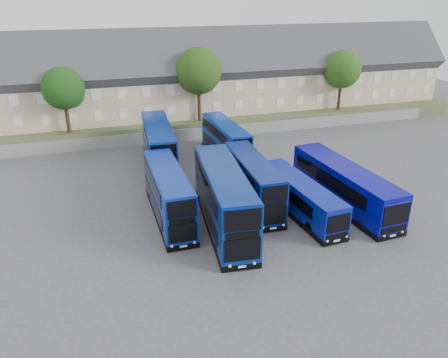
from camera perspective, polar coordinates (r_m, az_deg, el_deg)
ground at (r=34.71m, az=4.23°, el=-6.98°), size 120.00×120.00×0.00m
retaining_wall at (r=55.53m, az=-4.80°, el=5.83°), size 70.00×0.40×1.50m
earth_bank at (r=64.87m, az=-6.82°, el=8.59°), size 80.00×20.00×2.00m
terrace_row at (r=61.22m, az=-0.66°, el=13.22°), size 66.00×10.40×11.20m
dd_front_left at (r=36.06m, az=-7.24°, el=-2.12°), size 2.45×10.68×4.24m
dd_front_mid at (r=34.18m, az=-0.01°, el=-2.82°), size 4.06×12.52×4.89m
dd_front_right at (r=38.21m, az=3.77°, el=-0.51°), size 2.83×10.57×4.16m
dd_rear_left at (r=46.66m, az=-8.53°, el=4.17°), size 3.54×11.94×4.69m
dd_rear_right at (r=48.61m, az=0.20°, el=4.87°), size 2.74×10.38×4.09m
coach_east_a at (r=37.27m, az=9.92°, el=-2.48°), size 3.10×11.01×2.97m
coach_east_b at (r=39.59m, az=15.40°, el=-0.93°), size 3.59×13.20×3.57m
tree_west at (r=53.88m, az=-20.09°, el=10.89°), size 4.80×4.80×7.65m
tree_mid at (r=55.77m, az=-3.23°, el=13.70°), size 5.76×5.76×9.18m
tree_east at (r=63.33m, az=15.24°, el=13.51°), size 5.12×5.12×8.16m
tree_far at (r=72.31m, az=16.47°, el=14.82°), size 5.44×5.44×8.67m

